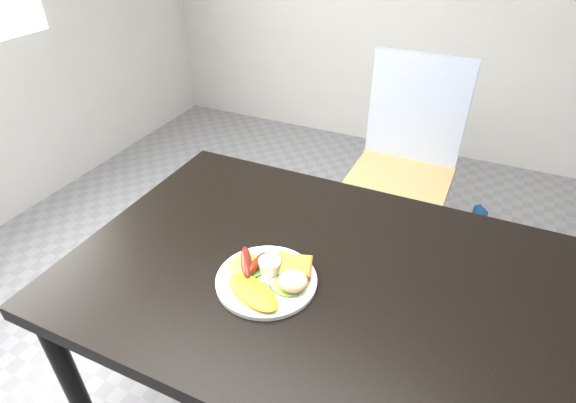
% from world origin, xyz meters
% --- Properties ---
extents(dining_table, '(1.20, 0.80, 0.04)m').
position_xyz_m(dining_table, '(0.00, 0.00, 0.73)').
color(dining_table, black).
rests_on(dining_table, ground).
extents(dining_chair, '(0.43, 0.43, 0.05)m').
position_xyz_m(dining_chair, '(0.00, 0.99, 0.45)').
color(dining_chair, tan).
rests_on(dining_chair, ground).
extents(person, '(0.56, 0.40, 1.47)m').
position_xyz_m(person, '(0.16, 0.53, 0.73)').
color(person, navy).
rests_on(person, ground).
extents(plate, '(0.23, 0.23, 0.01)m').
position_xyz_m(plate, '(-0.10, -0.09, 0.76)').
color(plate, white).
rests_on(plate, dining_table).
extents(lettuce_left, '(0.10, 0.09, 0.01)m').
position_xyz_m(lettuce_left, '(-0.16, -0.07, 0.77)').
color(lettuce_left, '#609326').
rests_on(lettuce_left, plate).
extents(lettuce_right, '(0.08, 0.07, 0.01)m').
position_xyz_m(lettuce_right, '(-0.04, -0.09, 0.77)').
color(lettuce_right, '#5B8A30').
rests_on(lettuce_right, plate).
extents(omelette, '(0.16, 0.12, 0.02)m').
position_xyz_m(omelette, '(-0.10, -0.15, 0.77)').
color(omelette, gold).
rests_on(omelette, plate).
extents(sausage_a, '(0.08, 0.11, 0.03)m').
position_xyz_m(sausage_a, '(-0.16, -0.08, 0.78)').
color(sausage_a, maroon).
rests_on(sausage_a, lettuce_left).
extents(sausage_b, '(0.02, 0.09, 0.02)m').
position_xyz_m(sausage_b, '(-0.14, -0.07, 0.78)').
color(sausage_b, maroon).
rests_on(sausage_b, lettuce_left).
extents(ramekin, '(0.05, 0.05, 0.03)m').
position_xyz_m(ramekin, '(-0.11, -0.06, 0.78)').
color(ramekin, white).
rests_on(ramekin, plate).
extents(toast_a, '(0.08, 0.08, 0.01)m').
position_xyz_m(toast_a, '(-0.08, -0.03, 0.77)').
color(toast_a, brown).
rests_on(toast_a, plate).
extents(toast_b, '(0.09, 0.09, 0.01)m').
position_xyz_m(toast_b, '(-0.05, -0.04, 0.78)').
color(toast_b, brown).
rests_on(toast_b, toast_a).
extents(potato_salad, '(0.08, 0.08, 0.04)m').
position_xyz_m(potato_salad, '(-0.03, -0.09, 0.79)').
color(potato_salad, '#F8EBA4').
rests_on(potato_salad, lettuce_right).
extents(fork, '(0.14, 0.04, 0.00)m').
position_xyz_m(fork, '(-0.13, -0.10, 0.76)').
color(fork, '#ADAFB7').
rests_on(fork, plate).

